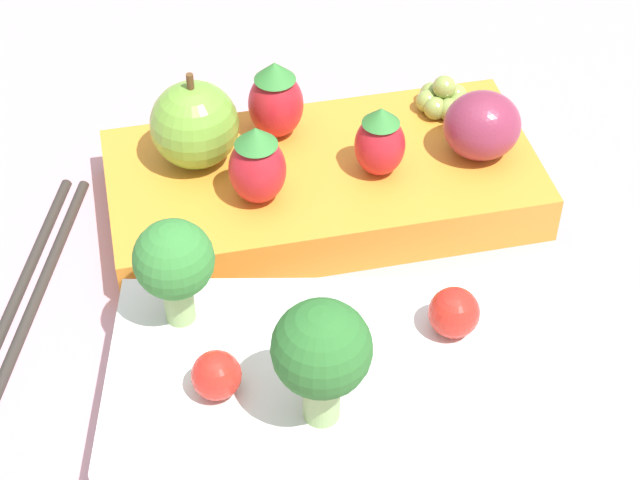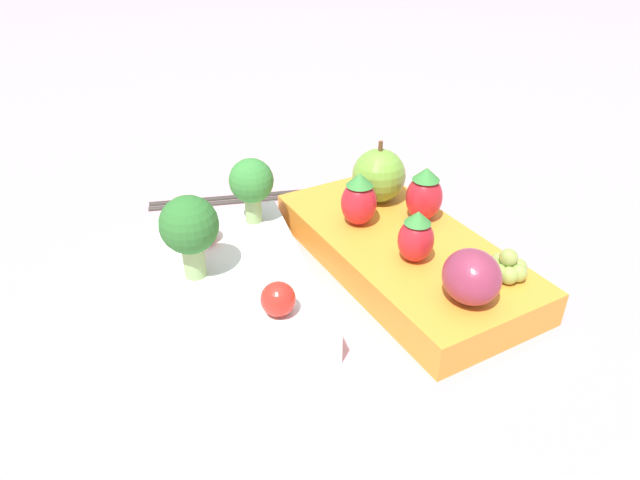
{
  "view_description": "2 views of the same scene",
  "coord_description": "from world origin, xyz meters",
  "views": [
    {
      "loc": [
        0.04,
        0.37,
        0.39
      ],
      "look_at": [
        0.01,
        -0.0,
        0.04
      ],
      "focal_mm": 60.0,
      "sensor_mm": 36.0,
      "label": 1
    },
    {
      "loc": [
        -0.33,
        0.14,
        0.27
      ],
      "look_at": [
        0.01,
        -0.0,
        0.04
      ],
      "focal_mm": 32.0,
      "sensor_mm": 36.0,
      "label": 2
    }
  ],
  "objects": [
    {
      "name": "strawberry_0",
      "position": [
        0.02,
        -0.1,
        0.05
      ],
      "size": [
        0.03,
        0.03,
        0.05
      ],
      "color": "red",
      "rests_on": "bento_box_fruit"
    },
    {
      "name": "plum",
      "position": [
        -0.08,
        -0.07,
        0.05
      ],
      "size": [
        0.04,
        0.04,
        0.04
      ],
      "color": "#892D47",
      "rests_on": "bento_box_fruit"
    },
    {
      "name": "broccoli_floret_0",
      "position": [
        0.02,
        0.09,
        0.07
      ],
      "size": [
        0.04,
        0.04,
        0.06
      ],
      "color": "#93B770",
      "rests_on": "bento_box_savoury"
    },
    {
      "name": "strawberry_1",
      "position": [
        0.04,
        -0.05,
        0.05
      ],
      "size": [
        0.03,
        0.03,
        0.04
      ],
      "color": "red",
      "rests_on": "bento_box_fruit"
    },
    {
      "name": "apple",
      "position": [
        0.07,
        -0.08,
        0.05
      ],
      "size": [
        0.05,
        0.05,
        0.05
      ],
      "color": "#70A838",
      "rests_on": "bento_box_fruit"
    },
    {
      "name": "strawberry_2",
      "position": [
        -0.03,
        -0.06,
        0.05
      ],
      "size": [
        0.03,
        0.03,
        0.04
      ],
      "color": "red",
      "rests_on": "bento_box_fruit"
    },
    {
      "name": "bento_box_fruit",
      "position": [
        0.0,
        -0.07,
        0.01
      ],
      "size": [
        0.24,
        0.14,
        0.03
      ],
      "color": "orange",
      "rests_on": "ground_plane"
    },
    {
      "name": "bento_box_savoury",
      "position": [
        0.01,
        0.07,
        0.01
      ],
      "size": [
        0.19,
        0.13,
        0.03
      ],
      "color": "white",
      "rests_on": "ground_plane"
    },
    {
      "name": "chopsticks_pair",
      "position": [
        0.16,
        0.01,
        0.0
      ],
      "size": [
        0.06,
        0.21,
        0.01
      ],
      "color": "#332D28",
      "rests_on": "ground_plane"
    },
    {
      "name": "ground_plane",
      "position": [
        0.0,
        0.0,
        0.0
      ],
      "size": [
        4.0,
        4.0,
        0.0
      ],
      "primitive_type": "plane",
      "color": "#C6939E"
    },
    {
      "name": "cherry_tomato_1",
      "position": [
        0.06,
        0.08,
        0.04
      ],
      "size": [
        0.02,
        0.02,
        0.02
      ],
      "color": "red",
      "rests_on": "bento_box_savoury"
    },
    {
      "name": "cherry_tomato_0",
      "position": [
        -0.05,
        0.05,
        0.04
      ],
      "size": [
        0.02,
        0.02,
        0.02
      ],
      "color": "red",
      "rests_on": "bento_box_savoury"
    },
    {
      "name": "broccoli_floret_1",
      "position": [
        0.07,
        0.03,
        0.06
      ],
      "size": [
        0.04,
        0.04,
        0.06
      ],
      "color": "#93B770",
      "rests_on": "bento_box_savoury"
    },
    {
      "name": "grape_cluster",
      "position": [
        -0.07,
        -0.11,
        0.04
      ],
      "size": [
        0.03,
        0.03,
        0.02
      ],
      "color": "#8EA84C",
      "rests_on": "bento_box_fruit"
    }
  ]
}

